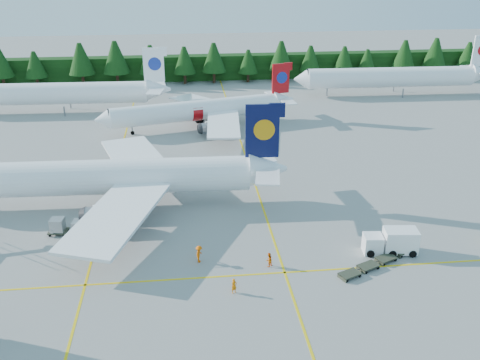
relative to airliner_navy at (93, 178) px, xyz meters
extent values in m
plane|color=#9C9C97|center=(15.24, -11.80, -3.92)|extent=(320.00, 320.00, 0.00)
cube|color=yellow|center=(1.24, 8.20, -3.91)|extent=(0.25, 120.00, 0.01)
cube|color=yellow|center=(21.24, 8.20, -3.91)|extent=(0.25, 120.00, 0.01)
cube|color=yellow|center=(15.24, -17.80, -3.91)|extent=(80.00, 0.25, 0.01)
cube|color=black|center=(15.24, 70.20, -0.92)|extent=(220.00, 4.00, 6.00)
cylinder|color=white|center=(0.73, -0.02, 0.09)|extent=(37.97, 5.71, 4.45)
cube|color=#070D38|center=(21.31, -0.71, 5.66)|extent=(4.24, 0.53, 6.90)
cube|color=white|center=(4.38, 9.32, -0.58)|extent=(11.04, 17.89, 1.26)
cylinder|color=gray|center=(2.06, 6.39, -2.13)|extent=(3.86, 2.46, 2.34)
cube|color=white|center=(3.75, -9.59, -0.58)|extent=(11.96, 17.97, 1.26)
cylinder|color=gray|center=(1.63, -6.51, -2.13)|extent=(3.86, 2.46, 2.34)
cylinder|color=white|center=(13.94, 31.23, -0.64)|extent=(30.86, 10.92, 3.63)
cone|color=white|center=(-2.29, 27.23, -0.64)|extent=(3.34, 4.14, 3.63)
cube|color=#B60C10|center=(30.26, 35.25, 3.90)|extent=(3.43, 1.13, 5.63)
cube|color=white|center=(14.74, 39.38, -1.19)|extent=(11.82, 14.45, 1.03)
cylinder|color=gray|center=(13.56, 36.56, -2.46)|extent=(3.46, 2.59, 1.91)
cube|color=white|center=(18.43, 24.39, -1.19)|extent=(6.42, 13.98, 1.03)
cylinder|color=gray|center=(16.08, 26.33, -2.46)|extent=(3.46, 2.59, 1.91)
cylinder|color=gray|center=(2.54, 28.42, -3.14)|extent=(0.22, 0.22, 1.54)
cylinder|color=white|center=(-13.58, 44.20, -0.05)|extent=(36.65, 5.45, 4.30)
cube|color=white|center=(6.29, 43.57, 5.32)|extent=(4.09, 0.51, 6.66)
cylinder|color=white|center=(57.92, 50.40, 0.03)|extent=(37.36, 5.23, 4.38)
cone|color=white|center=(37.75, 50.86, 0.03)|extent=(3.17, 4.45, 4.38)
cylinder|color=gray|center=(43.76, 50.72, -3.04)|extent=(0.26, 0.26, 1.75)
cube|color=white|center=(31.44, -14.91, -2.88)|extent=(2.17, 2.17, 2.07)
cube|color=black|center=(31.44, -14.91, -2.39)|extent=(1.87, 2.04, 0.89)
cube|color=white|center=(34.38, -15.23, -2.44)|extent=(3.76, 2.54, 2.56)
cube|color=#333828|center=(27.61, -19.31, -3.52)|extent=(2.48, 2.08, 0.12)
cube|color=#333828|center=(29.96, -18.06, -3.52)|extent=(2.48, 2.08, 0.12)
cube|color=#333828|center=(32.31, -16.82, -3.52)|extent=(2.48, 2.08, 0.12)
cube|color=#333828|center=(34.67, -15.57, -3.52)|extent=(2.48, 2.08, 0.12)
cube|color=#333828|center=(-3.36, -6.96, -3.53)|extent=(2.31, 1.89, 0.14)
cube|color=#AAADAF|center=(-3.36, -6.96, -2.70)|extent=(1.66, 1.62, 1.50)
cube|color=#333828|center=(-0.73, -7.76, -3.53)|extent=(2.31, 1.89, 0.14)
cube|color=#AAADAF|center=(-0.73, -7.76, -2.70)|extent=(1.66, 1.62, 1.50)
imported|color=orange|center=(15.73, -20.69, -3.14)|extent=(0.67, 0.57, 1.55)
imported|color=#E95D04|center=(19.79, -16.45, -3.12)|extent=(0.97, 0.95, 1.58)
imported|color=#F55C05|center=(12.63, -14.79, -2.96)|extent=(0.77, 0.93, 1.91)
camera|label=1|loc=(11.57, -63.32, 26.69)|focal=40.00mm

